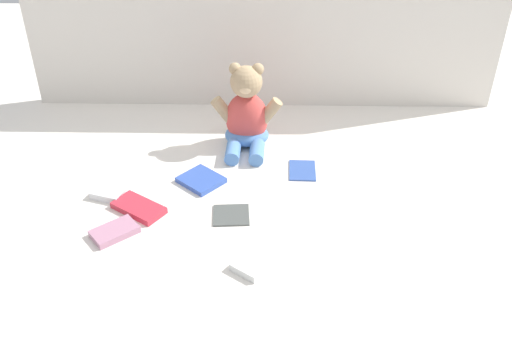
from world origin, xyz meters
TOP-DOWN VIEW (x-y plane):
  - ground_plane at (0.00, 0.00)m, footprint 3.20×3.20m
  - backdrop_drape at (0.00, 0.48)m, footprint 1.55×0.03m
  - teddy_bear at (-0.05, 0.20)m, footprint 0.22×0.19m
  - book_case_0 at (-0.17, -0.01)m, footprint 0.15×0.14m
  - book_case_1 at (-0.08, -0.16)m, footprint 0.10×0.09m
  - book_case_2 at (-0.32, -0.14)m, footprint 0.15×0.14m
  - book_case_3 at (0.12, 0.05)m, footprint 0.08×0.11m
  - book_case_4 at (-0.40, -0.06)m, footprint 0.11×0.12m
  - book_case_5 at (-0.01, -0.34)m, footprint 0.12×0.12m
  - book_case_6 at (-0.36, -0.24)m, footprint 0.13×0.12m

SIDE VIEW (x-z plane):
  - ground_plane at x=0.00m, z-range 0.00..0.00m
  - book_case_3 at x=0.12m, z-range 0.00..0.01m
  - book_case_1 at x=-0.08m, z-range 0.00..0.01m
  - book_case_0 at x=-0.17m, z-range 0.00..0.01m
  - book_case_2 at x=-0.32m, z-range 0.00..0.02m
  - book_case_6 at x=-0.36m, z-range 0.00..0.02m
  - book_case_5 at x=-0.01m, z-range 0.00..0.02m
  - book_case_4 at x=-0.40m, z-range 0.00..0.02m
  - teddy_bear at x=-0.05m, z-range -0.03..0.23m
  - backdrop_drape at x=0.00m, z-range 0.00..0.66m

